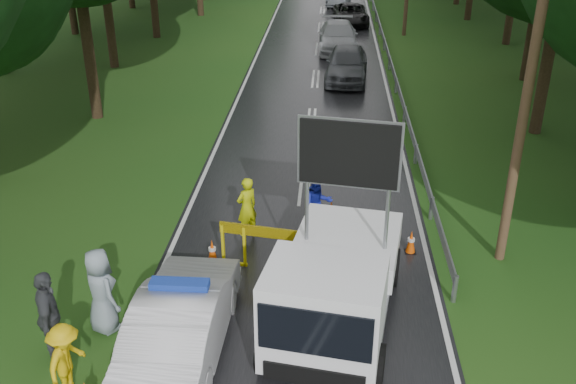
# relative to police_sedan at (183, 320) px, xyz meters

# --- Properties ---
(ground) EXTENTS (160.00, 160.00, 0.00)m
(ground) POSITION_rel_police_sedan_xyz_m (2.14, 2.09, -0.78)
(ground) COLOR #174614
(ground) RESTS_ON ground
(road) EXTENTS (7.00, 140.00, 0.02)m
(road) POSITION_rel_police_sedan_xyz_m (2.14, 32.09, -0.77)
(road) COLOR black
(road) RESTS_ON ground
(guardrail) EXTENTS (0.12, 60.06, 0.70)m
(guardrail) POSITION_rel_police_sedan_xyz_m (5.84, 31.76, -0.23)
(guardrail) COLOR gray
(guardrail) RESTS_ON ground
(utility_pole_near) EXTENTS (1.40, 0.24, 10.00)m
(utility_pole_near) POSITION_rel_police_sedan_xyz_m (7.34, 4.09, 4.28)
(utility_pole_near) COLOR #4C3923
(utility_pole_near) RESTS_ON ground
(police_sedan) EXTENTS (1.75, 4.75, 1.71)m
(police_sedan) POSITION_rel_police_sedan_xyz_m (0.00, 0.00, 0.00)
(police_sedan) COLOR silver
(police_sedan) RESTS_ON ground
(work_truck) EXTENTS (3.20, 5.70, 4.30)m
(work_truck) POSITION_rel_police_sedan_xyz_m (3.06, 0.88, 0.38)
(work_truck) COLOR gray
(work_truck) RESTS_ON ground
(barrier) EXTENTS (2.91, 0.58, 1.22)m
(barrier) POSITION_rel_police_sedan_xyz_m (1.68, 3.09, 0.14)
(barrier) COLOR #D8C60B
(barrier) RESTS_ON ground
(officer) EXTENTS (0.74, 0.73, 1.72)m
(officer) POSITION_rel_police_sedan_xyz_m (0.71, 4.83, 0.08)
(officer) COLOR #BECF0B
(officer) RESTS_ON ground
(civilian) EXTENTS (1.06, 0.95, 1.78)m
(civilian) POSITION_rel_police_sedan_xyz_m (2.59, 5.09, 0.11)
(civilian) COLOR #1B26AF
(civilian) RESTS_ON ground
(bystander_left) EXTENTS (0.75, 1.12, 1.60)m
(bystander_left) POSITION_rel_police_sedan_xyz_m (-1.86, -1.41, 0.02)
(bystander_left) COLOR #DCB30B
(bystander_left) RESTS_ON ground
(bystander_mid) EXTENTS (0.86, 1.29, 2.03)m
(bystander_mid) POSITION_rel_police_sedan_xyz_m (-2.57, -0.39, 0.23)
(bystander_mid) COLOR #3C3E43
(bystander_mid) RESTS_ON ground
(bystander_right) EXTENTS (1.13, 1.10, 1.96)m
(bystander_right) POSITION_rel_police_sedan_xyz_m (-1.86, 0.59, 0.20)
(bystander_right) COLOR gray
(bystander_right) RESTS_ON ground
(queue_car_first) EXTENTS (2.23, 4.92, 1.64)m
(queue_car_first) POSITION_rel_police_sedan_xyz_m (3.61, 19.99, 0.04)
(queue_car_first) COLOR #3F4146
(queue_car_first) RESTS_ON ground
(queue_car_second) EXTENTS (2.24, 5.30, 1.52)m
(queue_car_second) POSITION_rel_police_sedan_xyz_m (3.22, 25.99, -0.02)
(queue_car_second) COLOR #A4A5AB
(queue_car_second) RESTS_ON ground
(queue_car_third) EXTENTS (2.43, 4.84, 1.31)m
(queue_car_third) POSITION_rel_police_sedan_xyz_m (4.09, 33.16, -0.12)
(queue_car_third) COLOR black
(queue_car_third) RESTS_ON ground
(cone_center) EXTENTS (0.37, 0.37, 0.79)m
(cone_center) POSITION_rel_police_sedan_xyz_m (2.64, 4.09, -0.40)
(cone_center) COLOR black
(cone_center) RESTS_ON ground
(cone_far) EXTENTS (0.30, 0.30, 0.64)m
(cone_far) POSITION_rel_police_sedan_xyz_m (2.99, 5.81, -0.47)
(cone_far) COLOR black
(cone_far) RESTS_ON ground
(cone_left_mid) EXTENTS (0.30, 0.30, 0.65)m
(cone_left_mid) POSITION_rel_police_sedan_xyz_m (-0.01, 3.40, -0.47)
(cone_left_mid) COLOR black
(cone_left_mid) RESTS_ON ground
(cone_right) EXTENTS (0.31, 0.31, 0.65)m
(cone_right) POSITION_rel_police_sedan_xyz_m (5.06, 4.21, -0.47)
(cone_right) COLOR black
(cone_right) RESTS_ON ground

